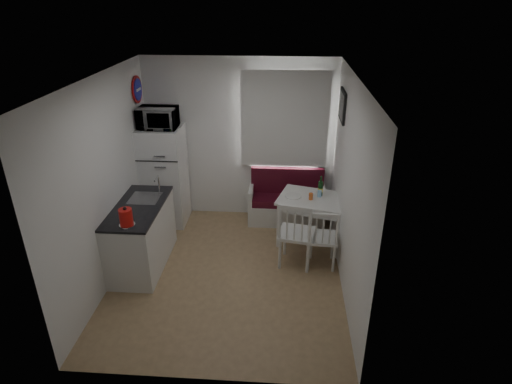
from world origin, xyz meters
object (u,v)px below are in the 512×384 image
bench (287,205)px  wine_bottle (321,186)px  chair_right (323,233)px  microwave (158,118)px  chair_left (297,229)px  fridge (165,176)px  kettle (126,217)px  dining_table (314,203)px  kitchen_counter (142,235)px

bench → wine_bottle: 0.94m
chair_right → microwave: size_ratio=0.84×
bench → chair_left: size_ratio=2.28×
fridge → wine_bottle: fridge is taller
chair_right → microwave: 2.94m
kettle → wine_bottle: kettle is taller
bench → kettle: kettle is taller
dining_table → wine_bottle: bearing=62.7°
chair_right → kettle: kettle is taller
chair_right → microwave: microwave is taller
kitchen_counter → kettle: (0.05, -0.54, 0.57)m
chair_right → wine_bottle: wine_bottle is taller
kettle → wine_bottle: size_ratio=0.84×
bench → wine_bottle: bearing=-48.2°
chair_right → fridge: 2.72m
wine_bottle → dining_table: bearing=-132.9°
microwave → wine_bottle: 2.61m
chair_right → kitchen_counter: bearing=-176.6°
bench → microwave: (-1.95, -0.16, 1.47)m
chair_left → bench: bearing=106.4°
kitchen_counter → fridge: (0.02, 1.24, 0.35)m
chair_right → wine_bottle: (0.00, 0.76, 0.35)m
microwave → kitchen_counter: bearing=-90.9°
chair_left → microwave: 2.64m
bench → chair_right: size_ratio=2.57×
dining_table → microwave: 2.62m
microwave → kettle: bearing=-89.0°
dining_table → wine_bottle: 0.27m
fridge → microwave: microwave is taller
wine_bottle → fridge: bearing=170.1°
chair_left → kitchen_counter: bearing=-168.2°
bench → dining_table: bench is taller
chair_left → kettle: 2.18m
fridge → wine_bottle: size_ratio=5.29×
fridge → kettle: bearing=-89.0°
dining_table → chair_left: bearing=-94.9°
microwave → chair_right: bearing=-25.1°
dining_table → kettle: (-2.31, -1.25, 0.37)m
fridge → kettle: fridge is taller
wine_bottle → microwave: bearing=171.2°
kitchen_counter → dining_table: size_ratio=1.15×
bench → fridge: (-1.95, -0.11, 0.51)m
bench → chair_right: 1.40m
dining_table → microwave: size_ratio=2.01×
kitchen_counter → microwave: size_ratio=2.32×
chair_left → wine_bottle: bearing=76.6°
chair_right → fridge: fridge is taller
bench → fridge: size_ratio=0.77×
bench → kettle: size_ratio=4.83×
chair_left → kettle: bearing=-153.7°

